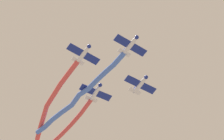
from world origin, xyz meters
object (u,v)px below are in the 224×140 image
object	(u,v)px
airplane_slot	(96,92)
airplane_left_wing	(140,84)
airplane_lead	(130,45)
airplane_right_wing	(83,54)

from	to	relation	value
airplane_slot	airplane_left_wing	bearing A→B (deg)	48.71
airplane_lead	airplane_left_wing	xyz separation A→B (m)	(-6.10, -5.67, -0.40)
airplane_lead	airplane_right_wing	xyz separation A→B (m)	(5.67, -6.10, 0.30)
airplane_right_wing	airplane_slot	size ratio (longest dim) A/B	0.98
airplane_lead	airplane_slot	xyz separation A→B (m)	(-0.42, -11.78, -0.20)
airplane_right_wing	airplane_lead	bearing A→B (deg)	42.31
airplane_lead	airplane_right_wing	distance (m)	8.34
airplane_left_wing	airplane_right_wing	world-z (taller)	airplane_right_wing
airplane_right_wing	airplane_slot	distance (m)	8.34
airplane_lead	airplane_slot	bearing A→B (deg)	177.79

